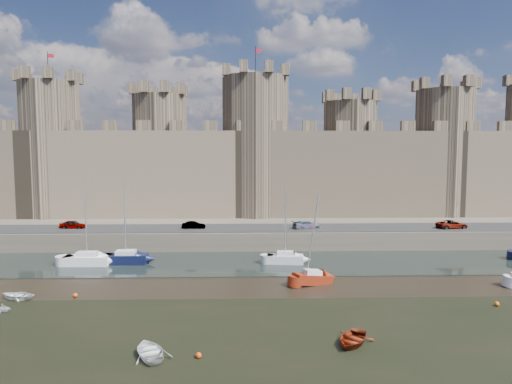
% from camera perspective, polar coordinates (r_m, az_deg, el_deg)
% --- Properties ---
extents(ground, '(160.00, 160.00, 0.00)m').
position_cam_1_polar(ground, '(31.85, -1.43, -19.41)').
color(ground, black).
rests_on(ground, ground).
extents(water_channel, '(160.00, 12.00, 0.08)m').
position_cam_1_polar(water_channel, '(54.59, -1.51, -8.87)').
color(water_channel, black).
rests_on(water_channel, ground).
extents(quay, '(160.00, 60.00, 2.50)m').
position_cam_1_polar(quay, '(89.78, -1.55, -2.58)').
color(quay, '#4C443A').
rests_on(quay, ground).
extents(road, '(160.00, 7.00, 0.10)m').
position_cam_1_polar(road, '(63.88, -1.53, -4.52)').
color(road, black).
rests_on(road, quay).
extents(castle, '(108.50, 11.00, 29.00)m').
position_cam_1_polar(castle, '(77.00, -2.03, 3.94)').
color(castle, '#42382B').
rests_on(castle, quay).
extents(car_0, '(3.55, 1.52, 1.20)m').
position_cam_1_polar(car_0, '(68.29, -21.92, -3.80)').
color(car_0, gray).
rests_on(car_0, quay).
extents(car_1, '(3.23, 1.13, 1.06)m').
position_cam_1_polar(car_1, '(63.82, -7.81, -4.14)').
color(car_1, gray).
rests_on(car_1, quay).
extents(car_2, '(4.32, 2.82, 1.16)m').
position_cam_1_polar(car_2, '(63.83, 6.35, -4.08)').
color(car_2, gray).
rests_on(car_2, quay).
extents(car_3, '(4.55, 2.67, 1.19)m').
position_cam_1_polar(car_3, '(68.99, 23.30, -3.76)').
color(car_3, gray).
rests_on(car_3, quay).
extents(sailboat_0, '(5.24, 2.11, 9.74)m').
position_cam_1_polar(sailboat_0, '(56.88, -20.38, -7.87)').
color(sailboat_0, silver).
rests_on(sailboat_0, ground).
extents(sailboat_1, '(5.00, 2.02, 9.95)m').
position_cam_1_polar(sailboat_1, '(56.17, -15.95, -7.88)').
color(sailboat_1, black).
rests_on(sailboat_1, ground).
extents(sailboat_2, '(4.38, 2.06, 9.14)m').
position_cam_1_polar(sailboat_2, '(54.25, 3.66, -8.19)').
color(sailboat_2, silver).
rests_on(sailboat_2, ground).
extents(sailboat_4, '(4.19, 2.86, 9.14)m').
position_cam_1_polar(sailboat_4, '(46.61, 7.06, -10.53)').
color(sailboat_4, maroon).
rests_on(sailboat_4, ground).
extents(dinghy_2, '(3.58, 4.03, 0.69)m').
position_cam_1_polar(dinghy_2, '(31.94, -13.12, -18.78)').
color(dinghy_2, silver).
rests_on(dinghy_2, ground).
extents(dinghy_3, '(1.64, 1.54, 0.70)m').
position_cam_1_polar(dinghy_3, '(43.92, -29.02, -12.58)').
color(dinghy_3, white).
rests_on(dinghy_3, ground).
extents(dinghy_4, '(3.89, 4.24, 0.72)m').
position_cam_1_polar(dinghy_4, '(33.52, 11.96, -17.55)').
color(dinghy_4, maroon).
rests_on(dinghy_4, ground).
extents(dinghy_6, '(3.44, 2.82, 0.62)m').
position_cam_1_polar(dinghy_6, '(47.09, -27.71, -11.40)').
color(dinghy_6, silver).
rests_on(dinghy_6, ground).
extents(buoy_1, '(0.42, 0.42, 0.42)m').
position_cam_1_polar(buoy_1, '(45.42, -21.66, -11.91)').
color(buoy_1, '#E9440A').
rests_on(buoy_1, ground).
extents(buoy_3, '(0.41, 0.41, 0.41)m').
position_cam_1_polar(buoy_3, '(45.11, 27.89, -12.26)').
color(buoy_3, '#DD5B09').
rests_on(buoy_3, ground).
extents(buoy_4, '(0.39, 0.39, 0.39)m').
position_cam_1_polar(buoy_4, '(31.20, -7.18, -19.60)').
color(buoy_4, '#E43E0A').
rests_on(buoy_4, ground).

